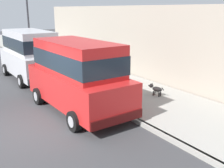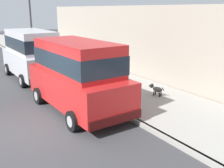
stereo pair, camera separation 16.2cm
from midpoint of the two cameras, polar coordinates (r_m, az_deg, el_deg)
name	(u,v)px [view 2 (the right image)]	position (r m, az deg, el deg)	size (l,w,h in m)	color
ground_plane	(25,130)	(8.77, -17.47, -9.28)	(80.00, 80.00, 0.00)	#38383A
curb	(112,108)	(9.93, 0.56, -5.09)	(0.16, 64.00, 0.14)	gray
sidewalk	(150,99)	(10.97, 8.47, -3.23)	(3.60, 64.00, 0.14)	#99968E
car_red_van	(77,73)	(9.61, -6.93, 2.35)	(2.24, 4.96, 2.52)	red
car_silver_van	(31,52)	(14.73, -16.42, 6.46)	(2.18, 4.92, 2.52)	#BCBCC1
dog_black	(156,89)	(11.16, 9.76, -1.02)	(0.31, 0.74, 0.49)	black
fire_hydrant	(81,76)	(12.89, -6.16, 1.59)	(0.34, 0.24, 0.72)	red
street_lamp	(31,19)	(19.21, -16.61, 12.99)	(0.36, 0.36, 4.42)	#2D2D33
building_facade	(130,41)	(15.13, 4.12, 9.13)	(0.50, 20.00, 3.76)	#9E9384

